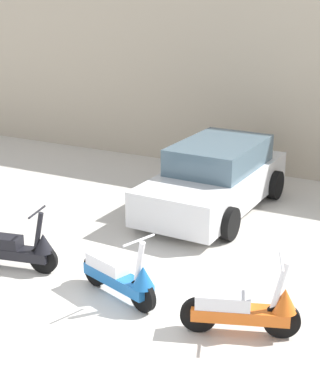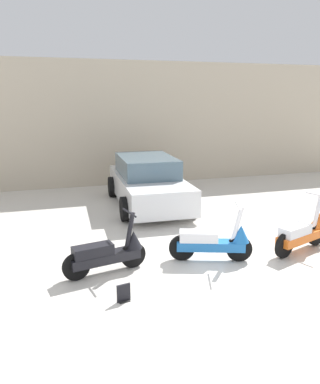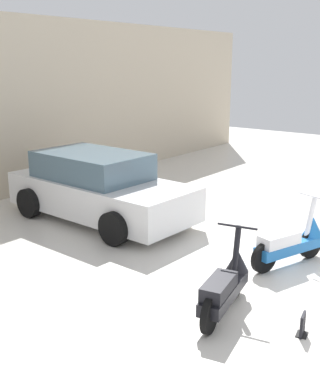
{
  "view_description": "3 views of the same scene",
  "coord_description": "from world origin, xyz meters",
  "views": [
    {
      "loc": [
        4.2,
        -4.98,
        4.07
      ],
      "look_at": [
        -0.05,
        3.21,
        0.85
      ],
      "focal_mm": 55.0,
      "sensor_mm": 36.0,
      "label": 1
    },
    {
      "loc": [
        -2.24,
        -4.5,
        2.79
      ],
      "look_at": [
        -0.06,
        2.9,
        0.87
      ],
      "focal_mm": 35.0,
      "sensor_mm": 36.0,
      "label": 2
    },
    {
      "loc": [
        -6.14,
        -1.46,
        2.95
      ],
      "look_at": [
        -0.17,
        3.2,
        0.91
      ],
      "focal_mm": 45.0,
      "sensor_mm": 36.0,
      "label": 3
    }
  ],
  "objects": [
    {
      "name": "placard_near_left_scooter",
      "position": [
        -1.39,
        0.23,
        0.11
      ],
      "size": [
        0.2,
        0.15,
        0.26
      ],
      "rotation": [
        0.0,
        0.0,
        0.2
      ],
      "color": "black",
      "rests_on": "ground_plane"
    },
    {
      "name": "wall_back",
      "position": [
        0.0,
        7.71,
        1.99
      ],
      "size": [
        19.6,
        0.12,
        3.99
      ],
      "primitive_type": "cube",
      "color": "beige",
      "rests_on": "ground_plane"
    },
    {
      "name": "scooter_front_right",
      "position": [
        0.42,
        1.14,
        0.36
      ],
      "size": [
        1.41,
        0.72,
        1.02
      ],
      "rotation": [
        0.0,
        0.0,
        -0.33
      ],
      "color": "black",
      "rests_on": "ground_plane"
    },
    {
      "name": "car_rear_left",
      "position": [
        0.21,
        5.0,
        0.62
      ],
      "size": [
        1.94,
        3.86,
        1.29
      ],
      "rotation": [
        0.0,
        0.0,
        -1.61
      ],
      "color": "white",
      "rests_on": "ground_plane"
    },
    {
      "name": "scooter_front_left",
      "position": [
        -1.43,
        1.19,
        0.35
      ],
      "size": [
        1.41,
        0.59,
        0.99
      ],
      "rotation": [
        0.0,
        0.0,
        0.21
      ],
      "color": "black",
      "rests_on": "ground_plane"
    }
  ]
}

